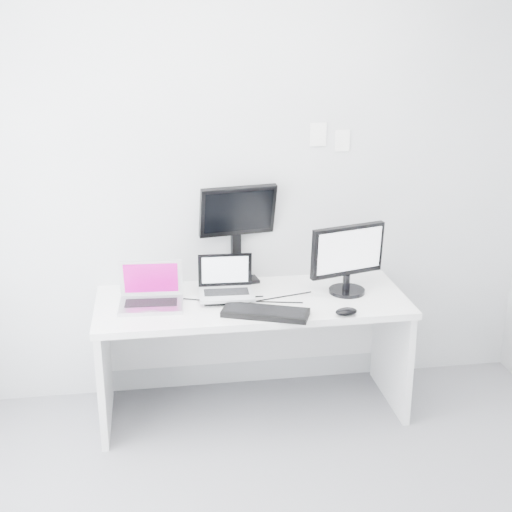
% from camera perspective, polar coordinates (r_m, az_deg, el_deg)
% --- Properties ---
extents(back_wall, '(3.60, 0.00, 3.60)m').
position_cam_1_polar(back_wall, '(4.22, -1.03, 6.09)').
color(back_wall, silver).
rests_on(back_wall, ground).
extents(desk, '(1.80, 0.70, 0.73)m').
position_cam_1_polar(desk, '(4.23, -0.31, -8.09)').
color(desk, white).
rests_on(desk, ground).
extents(macbook, '(0.37, 0.29, 0.27)m').
position_cam_1_polar(macbook, '(3.96, -8.60, -2.37)').
color(macbook, '#BAB9BE').
rests_on(macbook, desk).
extents(speaker, '(0.09, 0.09, 0.17)m').
position_cam_1_polar(speaker, '(4.23, -2.83, -1.52)').
color(speaker, black).
rests_on(speaker, desk).
extents(dell_laptop, '(0.32, 0.26, 0.26)m').
position_cam_1_polar(dell_laptop, '(4.02, -2.42, -1.87)').
color(dell_laptop, silver).
rests_on(dell_laptop, desk).
extents(rear_monitor, '(0.48, 0.24, 0.63)m').
position_cam_1_polar(rear_monitor, '(4.25, -1.55, 1.93)').
color(rear_monitor, black).
rests_on(rear_monitor, desk).
extents(samsung_monitor, '(0.51, 0.34, 0.43)m').
position_cam_1_polar(samsung_monitor, '(4.14, 7.50, -0.20)').
color(samsung_monitor, black).
rests_on(samsung_monitor, desk).
extents(keyboard, '(0.50, 0.33, 0.03)m').
position_cam_1_polar(keyboard, '(3.86, 0.78, -4.63)').
color(keyboard, black).
rests_on(keyboard, desk).
extents(mouse, '(0.14, 0.10, 0.04)m').
position_cam_1_polar(mouse, '(3.89, 7.34, -4.50)').
color(mouse, black).
rests_on(mouse, desk).
extents(wall_note_0, '(0.10, 0.00, 0.14)m').
position_cam_1_polar(wall_note_0, '(4.25, 5.07, 9.81)').
color(wall_note_0, white).
rests_on(wall_note_0, back_wall).
extents(wall_note_1, '(0.09, 0.00, 0.13)m').
position_cam_1_polar(wall_note_1, '(4.29, 7.03, 9.29)').
color(wall_note_1, white).
rests_on(wall_note_1, back_wall).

